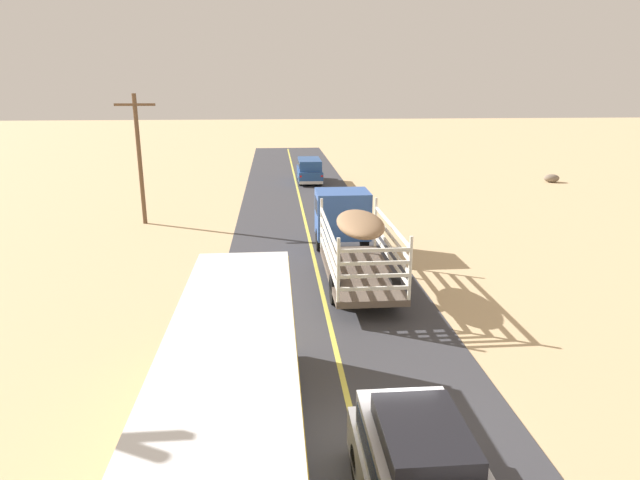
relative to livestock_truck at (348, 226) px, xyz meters
name	(u,v)px	position (x,y,z in m)	size (l,w,h in m)	color
ground_plane	(361,454)	(-1.45, -13.02, -1.79)	(240.00, 240.00, 0.00)	tan
road_surface	(361,454)	(-1.45, -13.02, -1.78)	(8.00, 120.00, 0.02)	#38383D
road_centre_line	(361,453)	(-1.45, -13.02, -1.77)	(0.16, 117.60, 0.00)	#D8CC4C
livestock_truck	(348,226)	(0.00, 0.00, 0.00)	(2.53, 9.70, 3.02)	#3359A5
bus	(234,395)	(-4.10, -13.25, -0.04)	(2.54, 10.00, 3.21)	gold
car_far	(309,169)	(-0.33, 21.33, -0.70)	(1.90, 4.62, 1.93)	#264C8C
power_pole_mid	(139,155)	(-10.75, 8.44, 2.15)	(2.20, 0.24, 7.31)	brown
boulder_near_shoulder	(552,178)	(19.60, 19.84, -1.46)	(1.26, 0.93, 0.66)	#756656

